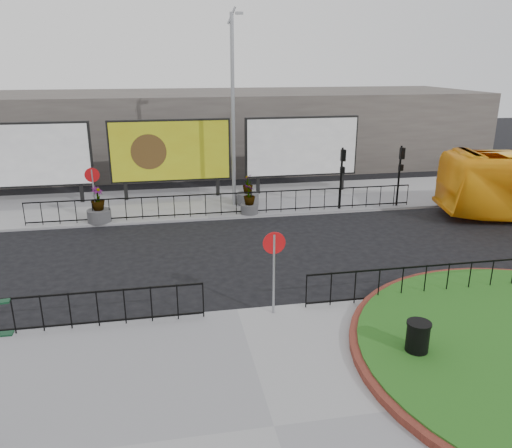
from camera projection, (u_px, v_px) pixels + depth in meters
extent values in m
plane|color=black|center=(237.00, 313.00, 14.65)|extent=(90.00, 90.00, 0.00)
cube|color=gray|center=(274.00, 429.00, 9.97)|extent=(30.00, 10.00, 0.12)
cube|color=gray|center=(203.00, 202.00, 25.84)|extent=(44.00, 6.00, 0.12)
cylinder|color=gray|center=(94.00, 196.00, 22.14)|extent=(0.07, 0.07, 2.40)
cylinder|color=#AA0B0E|center=(92.00, 175.00, 21.85)|extent=(0.64, 0.03, 0.64)
cylinder|color=white|center=(92.00, 175.00, 21.87)|extent=(0.50, 0.03, 0.50)
cylinder|color=gray|center=(274.00, 275.00, 14.04)|extent=(0.07, 0.07, 2.40)
cylinder|color=#AA0B0E|center=(274.00, 243.00, 13.74)|extent=(0.64, 0.03, 0.64)
cylinder|color=white|center=(274.00, 243.00, 13.76)|extent=(0.50, 0.03, 0.50)
cube|color=black|center=(82.00, 192.00, 25.53)|extent=(0.18, 0.18, 1.00)
cube|color=black|center=(26.00, 155.00, 24.49)|extent=(6.20, 0.25, 3.20)
cube|color=white|center=(26.00, 156.00, 24.34)|extent=(6.00, 0.06, 3.00)
cube|color=black|center=(126.00, 190.00, 25.92)|extent=(0.18, 0.18, 1.00)
cube|color=black|center=(218.00, 186.00, 26.75)|extent=(0.18, 0.18, 1.00)
cube|color=black|center=(170.00, 151.00, 25.71)|extent=(6.20, 0.25, 3.20)
cube|color=#B2BF1B|center=(171.00, 151.00, 25.56)|extent=(6.00, 0.06, 3.00)
cube|color=black|center=(258.00, 184.00, 27.14)|extent=(0.18, 0.18, 1.00)
cube|color=black|center=(342.00, 181.00, 27.97)|extent=(0.18, 0.18, 1.00)
cube|color=black|center=(302.00, 146.00, 26.93)|extent=(6.20, 0.25, 3.20)
cube|color=white|center=(302.00, 147.00, 26.78)|extent=(6.00, 0.06, 3.00)
cylinder|color=gray|center=(233.00, 114.00, 23.74)|extent=(0.18, 0.18, 9.00)
cylinder|color=gray|center=(232.00, 15.00, 22.37)|extent=(0.43, 0.10, 0.77)
cube|color=gray|center=(239.00, 13.00, 22.40)|extent=(0.35, 0.15, 0.12)
cylinder|color=black|center=(341.00, 179.00, 24.05)|extent=(0.10, 0.10, 3.00)
cube|color=black|center=(343.00, 155.00, 23.58)|extent=(0.22, 0.18, 0.55)
cube|color=black|center=(342.00, 170.00, 23.80)|extent=(0.20, 0.16, 0.30)
cylinder|color=black|center=(399.00, 176.00, 24.58)|extent=(0.10, 0.10, 3.00)
cube|color=black|center=(402.00, 153.00, 24.11)|extent=(0.22, 0.18, 0.55)
cube|color=black|center=(401.00, 168.00, 24.32)|extent=(0.20, 0.16, 0.30)
cube|color=#5E5953|center=(190.00, 129.00, 34.41)|extent=(40.00, 10.00, 5.00)
cylinder|color=black|center=(417.00, 342.00, 12.08)|extent=(0.55, 0.55, 0.92)
cylinder|color=black|center=(419.00, 324.00, 11.93)|extent=(0.59, 0.59, 0.06)
cylinder|color=#4C4C4F|center=(99.00, 216.00, 22.46)|extent=(1.06, 1.06, 0.55)
imported|color=#1B4A13|center=(97.00, 198.00, 22.20)|extent=(0.81, 0.81, 1.07)
cylinder|color=#4C4C4F|center=(249.00, 209.00, 23.67)|extent=(0.85, 0.85, 0.44)
imported|color=#1B4A13|center=(249.00, 194.00, 23.45)|extent=(0.76, 0.76, 0.98)
cylinder|color=#4C4C4F|center=(248.00, 199.00, 25.18)|extent=(1.10, 1.10, 0.57)
imported|color=#1B4A13|center=(248.00, 184.00, 24.94)|extent=(0.73, 0.73, 0.95)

